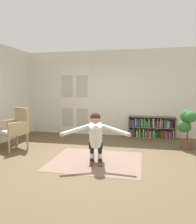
# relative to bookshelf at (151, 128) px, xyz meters

# --- Properties ---
(ground_plane) EXTENTS (7.20, 7.20, 0.00)m
(ground_plane) POSITION_rel_bookshelf_xyz_m (-1.40, -2.39, -0.33)
(ground_plane) COLOR brown
(back_wall) EXTENTS (6.00, 0.10, 2.90)m
(back_wall) POSITION_rel_bookshelf_xyz_m (-1.40, 0.21, 1.12)
(back_wall) COLOR beige
(back_wall) RESTS_ON ground
(double_door) EXTENTS (1.22, 0.05, 2.45)m
(double_door) POSITION_rel_bookshelf_xyz_m (-2.66, 0.15, 0.90)
(double_door) COLOR silver
(double_door) RESTS_ON ground
(rug) EXTENTS (2.01, 1.69, 0.01)m
(rug) POSITION_rel_bookshelf_xyz_m (-1.28, -2.56, -0.33)
(rug) COLOR #775C50
(rug) RESTS_ON ground
(bookshelf) EXTENTS (1.50, 0.30, 0.71)m
(bookshelf) POSITION_rel_bookshelf_xyz_m (0.00, 0.00, 0.00)
(bookshelf) COLOR brown
(bookshelf) RESTS_ON ground
(wicker_chair) EXTENTS (0.81, 0.81, 1.10)m
(wicker_chair) POSITION_rel_bookshelf_xyz_m (-3.61, -2.05, 0.25)
(wicker_chair) COLOR tan
(wicker_chair) RESTS_ON ground
(potted_plant) EXTENTS (0.45, 0.51, 1.06)m
(potted_plant) POSITION_rel_bookshelf_xyz_m (0.88, -1.08, 0.31)
(potted_plant) COLOR brown
(potted_plant) RESTS_ON ground
(skis_pair) EXTENTS (0.41, 0.80, 0.07)m
(skis_pair) POSITION_rel_bookshelf_xyz_m (-1.28, -2.53, -0.31)
(skis_pair) COLOR #4D3B26
(skis_pair) RESTS_ON rug
(person_skier) EXTENTS (1.42, 0.76, 1.06)m
(person_skier) POSITION_rel_bookshelf_xyz_m (-1.25, -2.74, 0.32)
(person_skier) COLOR white
(person_skier) RESTS_ON skis_pair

